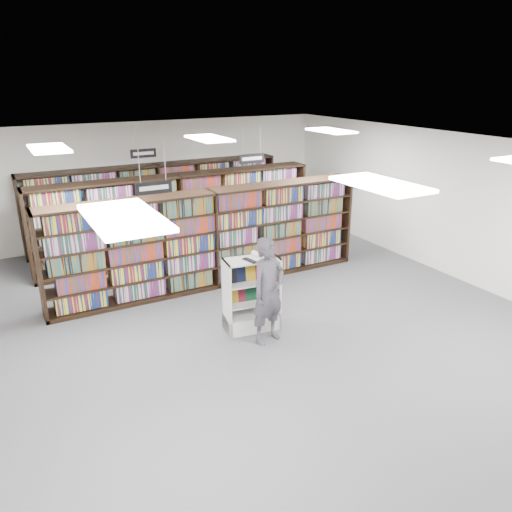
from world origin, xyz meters
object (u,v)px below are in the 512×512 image
endcap_display (251,304)px  shopper (268,291)px  bookshelf_row_near (212,239)px  open_book (259,256)px

endcap_display → shopper: shopper is taller
bookshelf_row_near → shopper: bookshelf_row_near is taller
open_book → shopper: 0.66m
shopper → bookshelf_row_near: bearing=71.3°
shopper → open_book: bearing=64.8°
bookshelf_row_near → open_book: 2.25m
bookshelf_row_near → endcap_display: bearing=-95.7°
shopper → endcap_display: bearing=79.8°
bookshelf_row_near → open_book: size_ratio=11.57×
bookshelf_row_near → shopper: bearing=-93.5°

